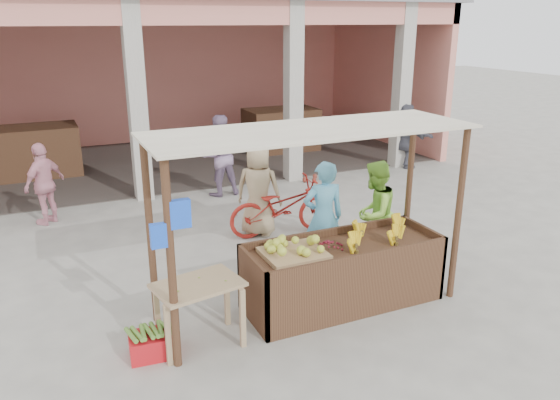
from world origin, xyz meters
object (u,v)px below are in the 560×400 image
fruit_stall (343,276)px  motorcycle (282,206)px  vendor_blue (323,214)px  red_crate (153,345)px  vendor_green (374,212)px  side_table (198,294)px

fruit_stall → motorcycle: (0.32, 2.59, 0.12)m
fruit_stall → vendor_blue: (0.24, 0.99, 0.51)m
fruit_stall → red_crate: (-2.56, -0.15, -0.27)m
vendor_blue → motorcycle: vendor_blue is taller
red_crate → vendor_green: (3.60, 1.02, 0.73)m
fruit_stall → red_crate: bearing=-176.6°
fruit_stall → side_table: 2.02m
fruit_stall → motorcycle: 2.61m
red_crate → vendor_green: bearing=21.0°
red_crate → vendor_blue: vendor_blue is taller
motorcycle → fruit_stall: bearing=178.3°
fruit_stall → red_crate: fruit_stall is taller
red_crate → motorcycle: size_ratio=0.26×
fruit_stall → vendor_green: size_ratio=1.50×
red_crate → vendor_blue: size_ratio=0.28×
fruit_stall → vendor_green: bearing=39.6°
side_table → motorcycle: (2.31, 2.73, -0.12)m
side_table → red_crate: side_table is taller
side_table → vendor_blue: 2.52m
fruit_stall → side_table: size_ratio=2.45×
side_table → motorcycle: size_ratio=0.53×
motorcycle → side_table: bearing=145.0°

